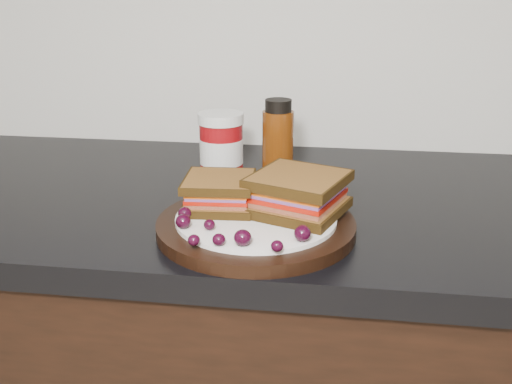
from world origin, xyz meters
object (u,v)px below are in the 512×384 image
at_px(condiment_jar, 221,146).
at_px(oil_bottle, 278,143).
at_px(plate, 256,226).
at_px(sandwich_left, 219,192).

height_order(condiment_jar, oil_bottle, oil_bottle).
height_order(plate, condiment_jar, condiment_jar).
distance_m(sandwich_left, oil_bottle, 0.20).
relative_size(plate, sandwich_left, 2.82).
bearing_deg(sandwich_left, oil_bottle, 66.49).
bearing_deg(plate, oil_bottle, 87.70).
xyz_separation_m(condiment_jar, oil_bottle, (0.10, -0.02, 0.02)).
distance_m(plate, condiment_jar, 0.25).
bearing_deg(sandwich_left, plate, -28.74).
bearing_deg(oil_bottle, condiment_jar, 168.85).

